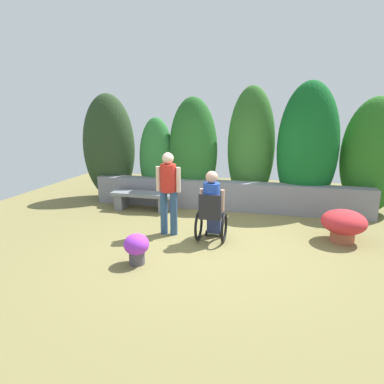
{
  "coord_description": "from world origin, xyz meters",
  "views": [
    {
      "loc": [
        1.08,
        -5.73,
        2.33
      ],
      "look_at": [
        -0.4,
        0.24,
        0.85
      ],
      "focal_mm": 30.77,
      "sensor_mm": 36.0,
      "label": 1
    }
  ],
  "objects_px": {
    "person_standing_companion": "(168,188)",
    "flower_pot_terracotta_by_wall": "(137,247)",
    "person_in_wheelchair": "(212,208)",
    "flower_pot_purple_near": "(344,224)",
    "stone_bench": "(143,198)"
  },
  "relations": [
    {
      "from": "person_standing_companion",
      "to": "flower_pot_terracotta_by_wall",
      "type": "distance_m",
      "value": 1.53
    },
    {
      "from": "person_standing_companion",
      "to": "person_in_wheelchair",
      "type": "bearing_deg",
      "value": -6.64
    },
    {
      "from": "flower_pot_purple_near",
      "to": "stone_bench",
      "type": "bearing_deg",
      "value": 166.89
    },
    {
      "from": "person_standing_companion",
      "to": "stone_bench",
      "type": "bearing_deg",
      "value": 129.84
    },
    {
      "from": "stone_bench",
      "to": "person_in_wheelchair",
      "type": "distance_m",
      "value": 2.56
    },
    {
      "from": "stone_bench",
      "to": "person_standing_companion",
      "type": "xyz_separation_m",
      "value": [
        1.14,
        -1.43,
        0.64
      ]
    },
    {
      "from": "flower_pot_terracotta_by_wall",
      "to": "person_standing_companion",
      "type": "bearing_deg",
      "value": 86.36
    },
    {
      "from": "flower_pot_terracotta_by_wall",
      "to": "person_in_wheelchair",
      "type": "bearing_deg",
      "value": 52.76
    },
    {
      "from": "person_in_wheelchair",
      "to": "person_standing_companion",
      "type": "relative_size",
      "value": 0.82
    },
    {
      "from": "stone_bench",
      "to": "flower_pot_purple_near",
      "type": "relative_size",
      "value": 1.87
    },
    {
      "from": "person_standing_companion",
      "to": "flower_pot_terracotta_by_wall",
      "type": "xyz_separation_m",
      "value": [
        -0.09,
        -1.39,
        -0.65
      ]
    },
    {
      "from": "person_in_wheelchair",
      "to": "flower_pot_purple_near",
      "type": "relative_size",
      "value": 1.66
    },
    {
      "from": "stone_bench",
      "to": "flower_pot_terracotta_by_wall",
      "type": "bearing_deg",
      "value": -66.01
    },
    {
      "from": "person_in_wheelchair",
      "to": "stone_bench",
      "type": "bearing_deg",
      "value": 131.39
    },
    {
      "from": "person_standing_companion",
      "to": "flower_pot_purple_near",
      "type": "distance_m",
      "value": 3.33
    }
  ]
}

